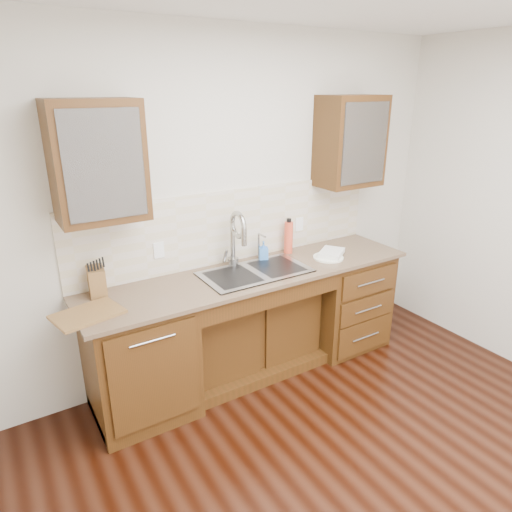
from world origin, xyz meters
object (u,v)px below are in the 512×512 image
cutting_board (87,314)px  knife_block (97,281)px  soap_bottle (263,251)px  water_bottle (288,237)px  plate (328,257)px

cutting_board → knife_block: bearing=64.3°
soap_bottle → cutting_board: soap_bottle is taller
soap_bottle → water_bottle: size_ratio=0.58×
soap_bottle → water_bottle: bearing=31.3°
water_bottle → plate: water_bottle is taller
plate → cutting_board: bearing=179.8°
soap_bottle → knife_block: (-1.34, 0.04, 0.02)m
water_bottle → cutting_board: size_ratio=0.68×
water_bottle → knife_block: (-1.61, -0.00, -0.04)m
water_bottle → knife_block: 1.61m
soap_bottle → knife_block: knife_block is taller
knife_block → cutting_board: knife_block is taller
water_bottle → plate: size_ratio=1.08×
plate → cutting_board: (-1.96, 0.01, 0.00)m
soap_bottle → plate: soap_bottle is taller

